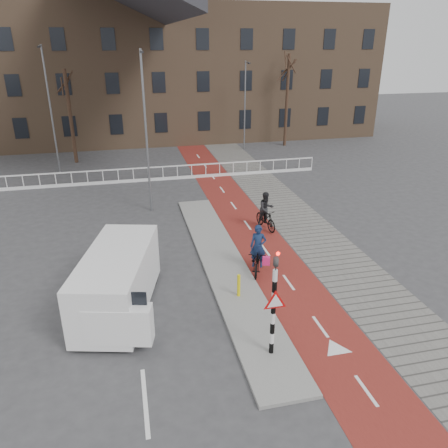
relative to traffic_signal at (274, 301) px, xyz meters
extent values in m
plane|color=#38383A|center=(0.60, 2.02, -1.99)|extent=(120.00, 120.00, 0.00)
cube|color=maroon|center=(2.10, 12.02, -1.98)|extent=(2.50, 60.00, 0.01)
cube|color=slate|center=(4.90, 12.02, -1.98)|extent=(3.00, 60.00, 0.01)
cube|color=gray|center=(-0.10, 6.02, -1.93)|extent=(1.80, 16.00, 0.12)
cylinder|color=black|center=(0.00, 0.02, -0.43)|extent=(0.14, 0.14, 2.88)
imported|color=black|center=(0.00, 0.02, 1.41)|extent=(0.13, 0.16, 0.80)
cylinder|color=#FF0C05|center=(0.00, -0.12, 1.59)|extent=(0.11, 0.02, 0.11)
cylinder|color=yellow|center=(-0.15, 3.36, -1.43)|extent=(0.12, 0.12, 0.88)
imported|color=black|center=(1.15, 5.19, -1.45)|extent=(1.37, 2.12, 1.05)
imported|color=#132448|center=(1.15, 5.19, -0.83)|extent=(0.78, 0.65, 1.83)
cube|color=#E01F6A|center=(1.35, 4.68, -1.25)|extent=(0.35, 0.29, 0.36)
imported|color=black|center=(2.86, 9.36, -1.43)|extent=(0.92, 1.89, 1.10)
imported|color=black|center=(2.86, 9.36, -0.88)|extent=(0.96, 0.82, 1.72)
cube|color=white|center=(-4.48, 3.68, -0.81)|extent=(3.28, 5.48, 2.05)
cube|color=#1E811C|center=(-5.52, 3.68, -0.91)|extent=(0.85, 3.18, 0.55)
cube|color=#1E811C|center=(-3.45, 3.68, -0.91)|extent=(0.85, 3.18, 0.55)
cube|color=black|center=(-4.48, 1.47, -0.41)|extent=(1.80, 0.51, 0.90)
cylinder|color=black|center=(-5.77, 2.21, -1.63)|extent=(0.43, 0.76, 0.72)
cylinder|color=black|center=(-4.08, 1.77, -1.63)|extent=(0.43, 0.76, 0.72)
cylinder|color=black|center=(-4.89, 5.59, -1.63)|extent=(0.43, 0.76, 0.72)
cylinder|color=black|center=(-3.20, 5.15, -1.63)|extent=(0.43, 0.76, 0.72)
cube|color=silver|center=(-4.40, 19.02, -1.04)|extent=(28.00, 0.08, 0.08)
cube|color=silver|center=(-4.40, 19.02, -1.89)|extent=(28.00, 0.10, 0.20)
cube|color=#7F6047|center=(-2.40, 34.02, 4.01)|extent=(46.00, 10.00, 12.00)
cylinder|color=#311E16|center=(-7.62, 25.35, 1.51)|extent=(0.28, 0.28, 7.00)
cylinder|color=#311E16|center=(10.54, 27.28, 1.95)|extent=(0.26, 0.26, 7.88)
cylinder|color=slate|center=(-2.64, 13.31, 2.30)|extent=(0.12, 0.12, 8.58)
cylinder|color=slate|center=(-8.53, 22.35, 2.36)|extent=(0.12, 0.12, 8.70)
cylinder|color=slate|center=(6.49, 26.56, 1.70)|extent=(0.12, 0.12, 7.38)
camera|label=1|loc=(-3.85, -10.17, 6.99)|focal=35.00mm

